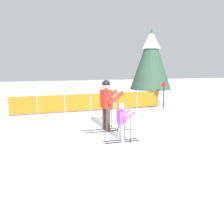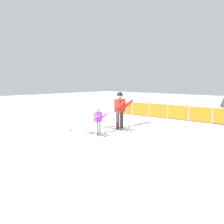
{
  "view_description": "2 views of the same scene",
  "coord_description": "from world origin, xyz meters",
  "px_view_note": "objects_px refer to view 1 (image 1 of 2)",
  "views": [
    {
      "loc": [
        -3.11,
        -9.71,
        2.42
      ],
      "look_at": [
        -0.23,
        -0.64,
        0.77
      ],
      "focal_mm": 45.0,
      "sensor_mm": 36.0,
      "label": 1
    },
    {
      "loc": [
        6.63,
        -8.3,
        2.35
      ],
      "look_at": [
        -0.03,
        -0.97,
        0.95
      ],
      "focal_mm": 35.0,
      "sensor_mm": 36.0,
      "label": 2
    }
  ],
  "objects_px": {
    "skier_child": "(122,119)",
    "trail_marker": "(164,92)",
    "safety_fence": "(90,102)",
    "skier_adult": "(107,101)",
    "conifer_far": "(151,58)"
  },
  "relations": [
    {
      "from": "safety_fence",
      "to": "trail_marker",
      "type": "relative_size",
      "value": 5.39
    },
    {
      "from": "skier_child",
      "to": "safety_fence",
      "type": "relative_size",
      "value": 0.15
    },
    {
      "from": "skier_child",
      "to": "conifer_far",
      "type": "distance_m",
      "value": 8.4
    },
    {
      "from": "skier_adult",
      "to": "conifer_far",
      "type": "xyz_separation_m",
      "value": [
        4.28,
        5.42,
        1.61
      ]
    },
    {
      "from": "skier_adult",
      "to": "skier_child",
      "type": "relative_size",
      "value": 1.5
    },
    {
      "from": "safety_fence",
      "to": "conifer_far",
      "type": "height_order",
      "value": "conifer_far"
    },
    {
      "from": "skier_adult",
      "to": "conifer_far",
      "type": "relative_size",
      "value": 0.42
    },
    {
      "from": "safety_fence",
      "to": "conifer_far",
      "type": "relative_size",
      "value": 1.81
    },
    {
      "from": "conifer_far",
      "to": "trail_marker",
      "type": "xyz_separation_m",
      "value": [
        -0.1,
        -1.83,
        -1.81
      ]
    },
    {
      "from": "conifer_far",
      "to": "trail_marker",
      "type": "height_order",
      "value": "conifer_far"
    },
    {
      "from": "skier_adult",
      "to": "conifer_far",
      "type": "height_order",
      "value": "conifer_far"
    },
    {
      "from": "trail_marker",
      "to": "conifer_far",
      "type": "bearing_deg",
      "value": 87.01
    },
    {
      "from": "skier_child",
      "to": "trail_marker",
      "type": "bearing_deg",
      "value": 49.14
    },
    {
      "from": "skier_adult",
      "to": "trail_marker",
      "type": "height_order",
      "value": "skier_adult"
    },
    {
      "from": "safety_fence",
      "to": "skier_adult",
      "type": "bearing_deg",
      "value": -95.09
    }
  ]
}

